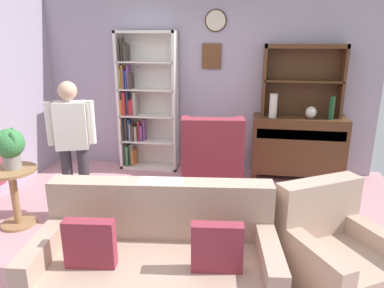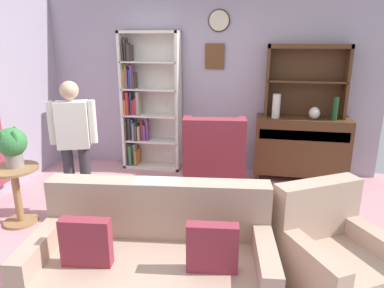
{
  "view_description": "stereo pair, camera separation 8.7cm",
  "coord_description": "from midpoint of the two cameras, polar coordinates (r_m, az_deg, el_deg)",
  "views": [
    {
      "loc": [
        0.66,
        -3.25,
        2.0
      ],
      "look_at": [
        0.1,
        0.2,
        0.95
      ],
      "focal_mm": 33.19,
      "sensor_mm": 36.0,
      "label": 1
    },
    {
      "loc": [
        0.75,
        -3.23,
        2.0
      ],
      "look_at": [
        0.1,
        0.2,
        0.95
      ],
      "focal_mm": 33.19,
      "sensor_mm": 36.0,
      "label": 2
    }
  ],
  "objects": [
    {
      "name": "sideboard_hutch",
      "position": [
        5.27,
        16.99,
        11.22
      ],
      "size": [
        1.1,
        0.26,
        1.0
      ],
      "color": "#4C2D19",
      "rests_on": "sideboard"
    },
    {
      "name": "bottle_wine",
      "position": [
        5.2,
        21.08,
        5.4
      ],
      "size": [
        0.07,
        0.07,
        0.32
      ],
      "primitive_type": "cylinder",
      "color": "#194223",
      "rests_on": "sideboard"
    },
    {
      "name": "person_reading",
      "position": [
        4.16,
        -19.23,
        0.53
      ],
      "size": [
        0.52,
        0.3,
        1.56
      ],
      "color": "#38333D",
      "rests_on": "ground_plane"
    },
    {
      "name": "sideboard",
      "position": [
        5.36,
        16.19,
        -0.12
      ],
      "size": [
        1.3,
        0.45,
        0.92
      ],
      "color": "#4C2D19",
      "rests_on": "ground_plane"
    },
    {
      "name": "plant_stand",
      "position": [
        4.35,
        -27.21,
        -6.74
      ],
      "size": [
        0.52,
        0.52,
        0.66
      ],
      "color": "#997047",
      "rests_on": "ground_plane"
    },
    {
      "name": "potted_plant_large",
      "position": [
        4.21,
        -27.85,
        -0.21
      ],
      "size": [
        0.31,
        0.31,
        0.43
      ],
      "color": "gray",
      "rests_on": "plant_stand"
    },
    {
      "name": "ground_plane",
      "position": [
        3.88,
        -2.66,
        -14.52
      ],
      "size": [
        5.4,
        4.6,
        0.02
      ],
      "primitive_type": "cube",
      "color": "#C68C93"
    },
    {
      "name": "vase_round",
      "position": [
        5.19,
        18.14,
        4.84
      ],
      "size": [
        0.15,
        0.15,
        0.17
      ],
      "primitive_type": "ellipsoid",
      "color": "beige",
      "rests_on": "sideboard"
    },
    {
      "name": "potted_plant_small",
      "position": [
        4.36,
        -21.2,
        -9.53
      ],
      "size": [
        0.19,
        0.19,
        0.26
      ],
      "color": "beige",
      "rests_on": "ground_plane"
    },
    {
      "name": "book_stack",
      "position": [
        3.46,
        1.04,
        -9.69
      ],
      "size": [
        0.19,
        0.16,
        0.08
      ],
      "color": "#723F7F",
      "rests_on": "coffee_table"
    },
    {
      "name": "coffee_table",
      "position": [
        3.58,
        0.54,
        -10.64
      ],
      "size": [
        0.8,
        0.5,
        0.42
      ],
      "color": "#4C2D19",
      "rests_on": "ground_plane"
    },
    {
      "name": "bookshelf",
      "position": [
        5.53,
        -8.23,
        6.23
      ],
      "size": [
        0.9,
        0.3,
        2.1
      ],
      "color": "silver",
      "rests_on": "ground_plane"
    },
    {
      "name": "wingback_chair",
      "position": [
        4.73,
        2.71,
        -3.27
      ],
      "size": [
        0.87,
        0.89,
        1.05
      ],
      "color": "maroon",
      "rests_on": "ground_plane"
    },
    {
      "name": "armchair_floral",
      "position": [
        3.19,
        21.27,
        -16.96
      ],
      "size": [
        1.04,
        1.05,
        0.88
      ],
      "color": "tan",
      "rests_on": "ground_plane"
    },
    {
      "name": "vase_tall",
      "position": [
        5.11,
        12.45,
        6.04
      ],
      "size": [
        0.11,
        0.11,
        0.33
      ],
      "primitive_type": "cylinder",
      "color": "beige",
      "rests_on": "sideboard"
    },
    {
      "name": "area_rug",
      "position": [
        3.59,
        -0.43,
        -17.06
      ],
      "size": [
        2.75,
        1.78,
        0.01
      ],
      "primitive_type": "cube",
      "color": "brown",
      "rests_on": "ground_plane"
    },
    {
      "name": "wall_back",
      "position": [
        5.45,
        1.83,
        10.45
      ],
      "size": [
        5.0,
        0.09,
        2.8
      ],
      "color": "#A399AD",
      "rests_on": "ground_plane"
    },
    {
      "name": "couch_floral",
      "position": [
        2.91,
        -6.45,
        -18.82
      ],
      "size": [
        1.88,
        1.04,
        0.9
      ],
      "color": "tan",
      "rests_on": "ground_plane"
    }
  ]
}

